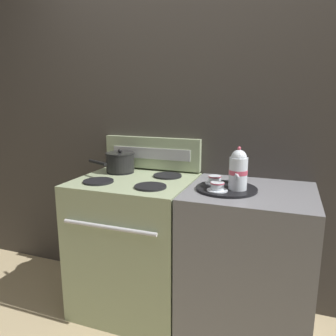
{
  "coord_description": "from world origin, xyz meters",
  "views": [
    {
      "loc": [
        0.55,
        -1.85,
        1.43
      ],
      "look_at": [
        -0.15,
        0.05,
        0.99
      ],
      "focal_mm": 35.0,
      "sensor_mm": 36.0,
      "label": 1
    }
  ],
  "objects_px": {
    "teapot": "(238,170)",
    "teacup_left": "(217,187)",
    "creamer_jug": "(235,177)",
    "teacup_right": "(215,180)",
    "serving_tray": "(226,189)",
    "stove": "(136,244)",
    "saucepan": "(120,162)"
  },
  "relations": [
    {
      "from": "serving_tray",
      "to": "stove",
      "type": "bearing_deg",
      "value": 176.31
    },
    {
      "from": "serving_tray",
      "to": "creamer_jug",
      "type": "relative_size",
      "value": 4.83
    },
    {
      "from": "teapot",
      "to": "teacup_left",
      "type": "bearing_deg",
      "value": -145.51
    },
    {
      "from": "stove",
      "to": "teacup_left",
      "type": "bearing_deg",
      "value": -12.19
    },
    {
      "from": "serving_tray",
      "to": "teacup_right",
      "type": "relative_size",
      "value": 3.01
    },
    {
      "from": "creamer_jug",
      "to": "stove",
      "type": "bearing_deg",
      "value": -172.52
    },
    {
      "from": "saucepan",
      "to": "teapot",
      "type": "bearing_deg",
      "value": -13.05
    },
    {
      "from": "stove",
      "to": "creamer_jug",
      "type": "relative_size",
      "value": 12.81
    },
    {
      "from": "teacup_right",
      "to": "creamer_jug",
      "type": "relative_size",
      "value": 1.61
    },
    {
      "from": "teacup_right",
      "to": "creamer_jug",
      "type": "xyz_separation_m",
      "value": [
        0.11,
        0.06,
        0.01
      ]
    },
    {
      "from": "saucepan",
      "to": "teacup_left",
      "type": "distance_m",
      "value": 0.79
    },
    {
      "from": "teacup_left",
      "to": "teacup_right",
      "type": "relative_size",
      "value": 1.0
    },
    {
      "from": "stove",
      "to": "serving_tray",
      "type": "height_order",
      "value": "serving_tray"
    },
    {
      "from": "saucepan",
      "to": "teacup_right",
      "type": "xyz_separation_m",
      "value": [
        0.7,
        -0.12,
        -0.04
      ]
    },
    {
      "from": "teacup_right",
      "to": "creamer_jug",
      "type": "height_order",
      "value": "creamer_jug"
    },
    {
      "from": "teapot",
      "to": "teacup_left",
      "type": "distance_m",
      "value": 0.15
    },
    {
      "from": "saucepan",
      "to": "teacup_right",
      "type": "distance_m",
      "value": 0.71
    },
    {
      "from": "serving_tray",
      "to": "teacup_left",
      "type": "xyz_separation_m",
      "value": [
        -0.04,
        -0.08,
        0.03
      ]
    },
    {
      "from": "teacup_left",
      "to": "creamer_jug",
      "type": "bearing_deg",
      "value": 72.96
    },
    {
      "from": "teapot",
      "to": "teacup_left",
      "type": "relative_size",
      "value": 2.1
    },
    {
      "from": "stove",
      "to": "teapot",
      "type": "distance_m",
      "value": 0.89
    },
    {
      "from": "saucepan",
      "to": "creamer_jug",
      "type": "height_order",
      "value": "saucepan"
    },
    {
      "from": "stove",
      "to": "creamer_jug",
      "type": "bearing_deg",
      "value": 7.48
    },
    {
      "from": "teapot",
      "to": "teacup_right",
      "type": "height_order",
      "value": "teapot"
    },
    {
      "from": "stove",
      "to": "creamer_jug",
      "type": "distance_m",
      "value": 0.81
    },
    {
      "from": "teapot",
      "to": "saucepan",
      "type": "bearing_deg",
      "value": 166.95
    },
    {
      "from": "stove",
      "to": "teacup_right",
      "type": "bearing_deg",
      "value": 2.4
    },
    {
      "from": "teapot",
      "to": "teacup_left",
      "type": "height_order",
      "value": "teapot"
    },
    {
      "from": "serving_tray",
      "to": "teapot",
      "type": "xyz_separation_m",
      "value": [
        0.06,
        -0.02,
        0.12
      ]
    },
    {
      "from": "stove",
      "to": "saucepan",
      "type": "distance_m",
      "value": 0.58
    },
    {
      "from": "teapot",
      "to": "creamer_jug",
      "type": "height_order",
      "value": "teapot"
    },
    {
      "from": "teapot",
      "to": "creamer_jug",
      "type": "distance_m",
      "value": 0.16
    }
  ]
}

